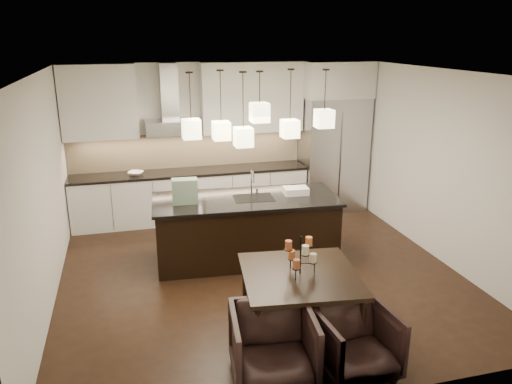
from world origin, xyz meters
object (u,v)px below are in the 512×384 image
object	(u,v)px
refrigerator	(333,154)
dining_table	(299,304)
island_body	(246,230)
armchair_right	(355,342)
armchair_left	(273,347)

from	to	relation	value
refrigerator	dining_table	bearing A→B (deg)	-117.60
island_body	armchair_right	size ratio (longest dim) A/B	3.45
island_body	dining_table	distance (m)	2.10
island_body	armchair_left	size ratio (longest dim) A/B	3.21
island_body	armchair_right	distance (m)	2.93
dining_table	armchair_right	bearing A→B (deg)	-61.68
dining_table	island_body	bearing A→B (deg)	99.91
island_body	refrigerator	bearing A→B (deg)	44.67
dining_table	armchair_right	world-z (taller)	dining_table
refrigerator	dining_table	world-z (taller)	refrigerator
refrigerator	dining_table	xyz separation A→B (m)	(-2.07, -3.96, -0.70)
refrigerator	armchair_right	size ratio (longest dim) A/B	2.82
armchair_left	armchair_right	world-z (taller)	armchair_left
dining_table	armchair_left	xyz separation A→B (m)	(-0.51, -0.69, -0.00)
refrigerator	armchair_right	world-z (taller)	refrigerator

